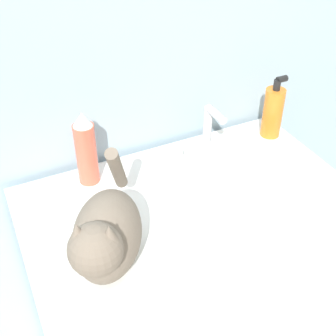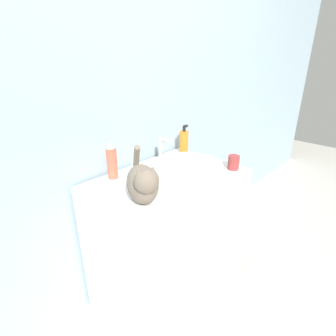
# 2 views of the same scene
# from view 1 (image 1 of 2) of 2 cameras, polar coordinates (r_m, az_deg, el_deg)

# --- Properties ---
(vanity_cabinet) EXTENTS (0.81, 0.56, 0.82)m
(vanity_cabinet) POSITION_cam_1_polar(r_m,az_deg,el_deg) (1.44, 2.80, -16.99)
(vanity_cabinet) COLOR white
(vanity_cabinet) RESTS_ON ground_plane
(sink_basin) EXTENTS (0.39, 0.39, 0.04)m
(sink_basin) POSITION_cam_1_polar(r_m,az_deg,el_deg) (1.17, 9.80, -2.48)
(sink_basin) COLOR silver
(sink_basin) RESTS_ON vanity_cabinet
(faucet) EXTENTS (0.21, 0.09, 0.15)m
(faucet) POSITION_cam_1_polar(r_m,az_deg,el_deg) (1.28, 4.95, 4.21)
(faucet) COLOR silver
(faucet) RESTS_ON vanity_cabinet
(cat) EXTENTS (0.23, 0.31, 0.22)m
(cat) POSITION_cam_1_polar(r_m,az_deg,el_deg) (0.94, -7.60, -8.19)
(cat) COLOR #7A6B5B
(cat) RESTS_ON vanity_cabinet
(soap_bottle) EXTENTS (0.06, 0.06, 0.19)m
(soap_bottle) POSITION_cam_1_polar(r_m,az_deg,el_deg) (1.38, 12.67, 6.73)
(soap_bottle) COLOR orange
(soap_bottle) RESTS_ON vanity_cabinet
(spray_bottle) EXTENTS (0.05, 0.05, 0.20)m
(spray_bottle) POSITION_cam_1_polar(r_m,az_deg,el_deg) (1.17, -9.98, 2.29)
(spray_bottle) COLOR #EF6047
(spray_bottle) RESTS_ON vanity_cabinet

